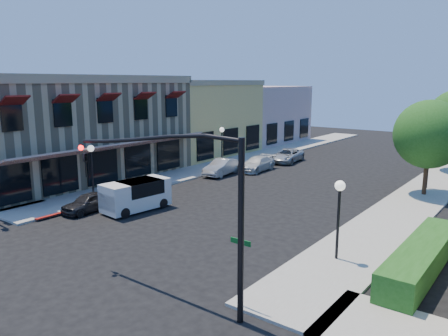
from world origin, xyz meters
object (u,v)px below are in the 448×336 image
Objects in this scene: lamppost_right_far at (429,152)px; parked_car_c at (257,164)px; lamppost_right_near at (339,200)px; parked_car_a at (89,202)px; signal_mast_arm at (189,189)px; white_van at (135,194)px; parked_car_b at (222,167)px; street_tree_a at (429,134)px; lamppost_left_near at (91,158)px; lamppost_left_far at (222,137)px; street_name_sign at (240,262)px; parked_car_d at (287,156)px.

lamppost_right_far is 0.85× the size of parked_car_c.
lamppost_right_near reaches higher than parked_car_a.
signal_mast_arm is at bearing -64.92° from parked_car_c.
signal_mast_arm is 2.24× the size of lamppost_right_far.
white_van reaches higher than parked_car_b.
street_tree_a is 1.54× the size of parked_car_c.
parked_car_a is (-14.70, -18.00, -2.16)m from lamppost_right_far.
lamppost_left_near and lamppost_right_far have the same top height.
lamppost_left_near is 23.35m from lamppost_right_far.
street_tree_a is 19.45m from white_van.
lamppost_left_near is at bearing -136.74° from lamppost_right_far.
lamppost_left_near is at bearing -90.00° from lamppost_left_far.
lamppost_right_far reaches higher than parked_car_a.
parked_car_c is at bearing 2.36° from lamppost_left_far.
street_tree_a is 2.59× the size of street_name_sign.
parked_car_b is (-2.06, 11.17, -0.38)m from white_van.
lamppost_left_near is 1.00× the size of lamppost_right_near.
lamppost_right_far is 1.06× the size of parked_car_a.
white_van is at bearing -128.02° from lamppost_right_far.
parked_car_d is (0.00, 5.28, 0.02)m from parked_car_c.
lamppost_left_far is 4.31m from parked_car_b.
street_name_sign is 0.62× the size of parked_car_b.
parked_car_d is (-0.66, 19.61, -0.41)m from white_van.
street_name_sign is at bearing -19.93° from lamppost_left_near.
street_name_sign is 0.59× the size of white_van.
lamppost_right_near is 0.78× the size of parked_car_d.
parked_car_c is (-0.66, 14.33, -0.43)m from white_van.
lamppost_right_near reaches higher than white_van.
parked_car_c is at bearing 133.22° from lamppost_right_near.
parked_car_a is (2.30, -2.00, -2.16)m from lamppost_left_near.
street_tree_a is at bearing 38.98° from lamppost_left_near.
street_name_sign is 0.59× the size of parked_car_c.
white_van is at bearing -95.02° from parked_car_d.
parked_car_a is 0.74× the size of parked_car_d.
lamppost_left_far is 0.85× the size of white_van.
parked_car_a is (-13.70, 3.80, -1.13)m from street_name_sign.
lamppost_right_far reaches higher than parked_car_b.
lamppost_left_near reaches higher than parked_car_d.
lamppost_left_near is 17.00m from lamppost_right_near.
parked_car_b is 8.55m from parked_car_d.
lamppost_left_far is 1.00× the size of lamppost_right_near.
street_tree_a reaches higher than signal_mast_arm.
lamppost_right_near reaches higher than parked_car_d.
signal_mast_arm is at bearing -96.70° from lamppost_right_far.
signal_mast_arm reaches higher than white_van.
signal_mast_arm is 2.24× the size of lamppost_left_far.
parked_car_b reaches higher than parked_car_c.
parked_car_b reaches higher than parked_car_a.
street_name_sign is at bearing -93.76° from street_tree_a.
parked_car_d is at bearing 91.92° from white_van.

